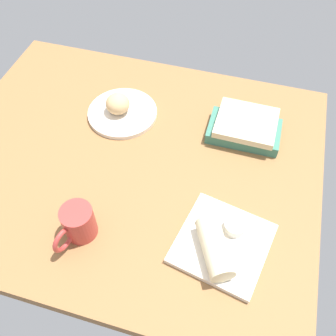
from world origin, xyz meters
The scene contains 8 objects.
dining_table centered at (0.00, 0.00, 2.00)cm, with size 110.00×90.00×4.00cm, color olive.
round_plate centered at (8.03, -16.51, 4.70)cm, with size 22.05×22.05×1.40cm, color silver.
scone_pastry centered at (9.19, -16.34, 8.51)cm, with size 7.61×7.52×6.22cm, color tan.
square_plate centered at (-31.57, 19.56, 4.80)cm, with size 21.46×21.46×1.60cm, color silver.
sauce_cup centered at (-33.60, 15.18, 6.96)cm, with size 5.45×5.45×2.54cm.
breakfast_wrap centered at (-29.95, 23.07, 8.60)cm, with size 6.01×6.01×14.68cm, color beige.
book_stack centered at (-30.66, -18.72, 6.82)cm, with size 21.59×16.08×5.63cm.
coffee_mug centered at (3.53, 26.11, 8.82)cm, with size 8.05×12.86×9.44cm.
Camera 1 is at (-30.02, 62.83, 90.06)cm, focal length 40.24 mm.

